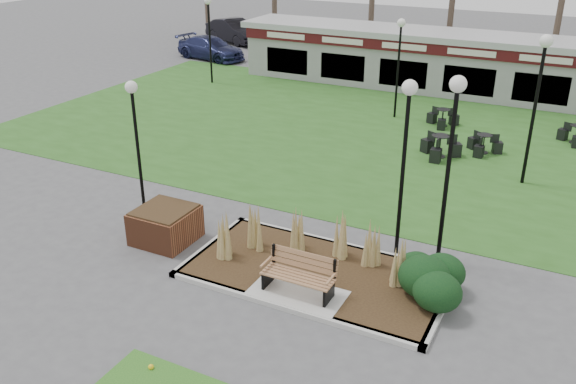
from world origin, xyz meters
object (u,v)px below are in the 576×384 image
at_px(lamp_post_mid_right, 400,47).
at_px(food_pavilion, 476,65).
at_px(park_bench, 300,273).
at_px(lamp_post_near_left, 406,131).
at_px(brick_planter, 165,224).
at_px(car_black, 234,31).
at_px(car_blue, 211,48).
at_px(lamp_post_near_right, 453,131).
at_px(lamp_post_far_right, 540,78).
at_px(lamp_post_mid_left, 135,121).
at_px(lamp_post_far_left, 209,21).
at_px(bistro_set_b, 483,147).
at_px(bistro_set_a, 439,150).
at_px(car_silver, 299,36).
at_px(bistro_set_d, 442,120).
at_px(bistro_set_c, 576,137).

bearing_deg(lamp_post_mid_right, food_pavilion, 67.10).
height_order(park_bench, lamp_post_near_left, lamp_post_near_left).
distance_m(brick_planter, car_black, 28.54).
relative_size(car_black, car_blue, 1.05).
xyz_separation_m(lamp_post_near_right, lamp_post_far_right, (1.23, 6.28, 0.02)).
bearing_deg(lamp_post_mid_left, food_pavilion, 72.37).
bearing_deg(lamp_post_far_left, bistro_set_b, -16.19).
bearing_deg(car_black, bistro_set_b, -103.15).
height_order(lamp_post_far_left, bistro_set_a, lamp_post_far_left).
bearing_deg(bistro_set_b, food_pavilion, 103.83).
xyz_separation_m(lamp_post_far_left, car_silver, (-0.17, 10.95, -2.47)).
relative_size(food_pavilion, lamp_post_mid_left, 6.02).
bearing_deg(lamp_post_mid_right, bistro_set_d, -7.41).
distance_m(lamp_post_far_right, car_silver, 24.38).
bearing_deg(lamp_post_near_left, bistro_set_a, 95.66).
bearing_deg(lamp_post_far_right, lamp_post_near_left, -110.34).
xyz_separation_m(lamp_post_near_right, bistro_set_c, (2.53, 11.26, -3.26)).
distance_m(lamp_post_far_right, car_blue, 23.14).
bearing_deg(park_bench, bistro_set_b, 80.01).
xyz_separation_m(lamp_post_near_right, bistro_set_d, (-2.62, 11.07, -3.26)).
xyz_separation_m(brick_planter, lamp_post_far_right, (8.13, 8.48, 3.07)).
relative_size(car_silver, car_blue, 0.91).
relative_size(lamp_post_far_left, bistro_set_c, 3.26).
distance_m(food_pavilion, car_blue, 16.19).
relative_size(food_pavilion, bistro_set_b, 18.33).
bearing_deg(bistro_set_c, bistro_set_d, -177.83).
height_order(lamp_post_far_left, bistro_set_b, lamp_post_far_left).
bearing_deg(car_blue, lamp_post_near_right, -122.71).
bearing_deg(bistro_set_a, brick_planter, -117.81).
xyz_separation_m(brick_planter, lamp_post_far_left, (-8.42, 15.05, 2.71)).
relative_size(lamp_post_near_left, bistro_set_c, 3.43).
relative_size(lamp_post_far_right, car_silver, 1.15).
bearing_deg(lamp_post_far_right, park_bench, -112.00).
bearing_deg(bistro_set_a, lamp_post_near_left, -84.34).
height_order(lamp_post_mid_right, car_silver, lamp_post_mid_right).
xyz_separation_m(park_bench, food_pavilion, (0.00, 19.71, 0.89)).
bearing_deg(bistro_set_d, bistro_set_c, 2.17).
height_order(bistro_set_c, car_black, car_black).
bearing_deg(lamp_post_mid_right, park_bench, -80.92).
bearing_deg(bistro_set_c, lamp_post_mid_right, 179.32).
distance_m(brick_planter, car_silver, 27.38).
distance_m(lamp_post_far_left, car_black, 11.56).
xyz_separation_m(bistro_set_a, car_blue, (-16.80, 10.39, 0.38)).
bearing_deg(lamp_post_far_left, lamp_post_mid_left, -63.71).
height_order(park_bench, lamp_post_far_right, lamp_post_far_right).
xyz_separation_m(bistro_set_d, car_black, (-17.54, 12.00, 0.54)).
bearing_deg(car_black, lamp_post_near_left, -117.15).
height_order(bistro_set_c, bistro_set_d, bistro_set_d).
distance_m(bistro_set_c, car_blue, 22.16).
relative_size(lamp_post_near_left, lamp_post_mid_right, 1.09).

